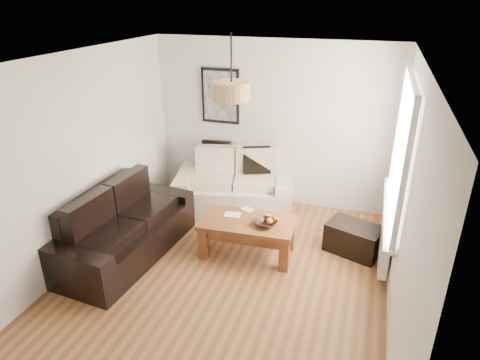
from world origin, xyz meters
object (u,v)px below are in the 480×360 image
(loveseat_cream, at_px, (235,182))
(sofa_leather, at_px, (123,225))
(ottoman, at_px, (354,239))
(coffee_table, at_px, (248,237))

(loveseat_cream, height_order, sofa_leather, loveseat_cream)
(ottoman, bearing_deg, coffee_table, -160.57)
(sofa_leather, height_order, coffee_table, sofa_leather)
(ottoman, bearing_deg, sofa_leather, -161.19)
(coffee_table, distance_m, ottoman, 1.42)
(loveseat_cream, xyz_separation_m, coffee_table, (0.58, -1.20, -0.21))
(coffee_table, bearing_deg, loveseat_cream, 115.96)
(loveseat_cream, height_order, coffee_table, loveseat_cream)
(sofa_leather, relative_size, ottoman, 2.91)
(loveseat_cream, relative_size, ottoman, 2.62)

